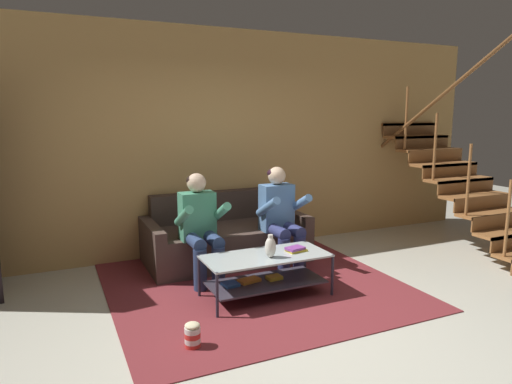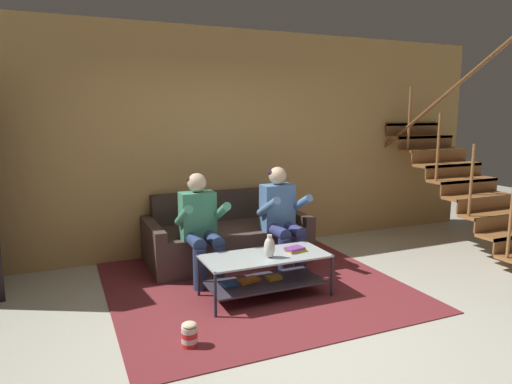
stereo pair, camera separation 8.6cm
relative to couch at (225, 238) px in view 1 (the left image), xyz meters
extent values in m
plane|color=beige|center=(0.06, -1.94, -0.28)|extent=(16.80, 16.80, 0.00)
cube|color=tan|center=(0.06, 0.52, 1.17)|extent=(8.40, 0.12, 2.90)
cube|color=#9A6234|center=(3.28, -1.47, 0.07)|extent=(1.05, 0.29, 0.04)
cube|color=#9A6234|center=(3.28, -1.18, 0.26)|extent=(1.05, 0.29, 0.04)
cube|color=brown|center=(3.28, -1.32, 0.19)|extent=(1.05, 0.02, 0.19)
cube|color=#9A6234|center=(3.28, -0.89, 0.44)|extent=(1.05, 0.29, 0.04)
cube|color=brown|center=(3.28, -1.03, 0.37)|extent=(1.05, 0.02, 0.19)
cube|color=#9A6234|center=(3.28, -0.61, 0.63)|extent=(1.05, 0.29, 0.04)
cube|color=brown|center=(3.28, -0.74, 0.56)|extent=(1.05, 0.02, 0.19)
cube|color=#9A6234|center=(3.28, -0.32, 0.82)|extent=(1.05, 0.29, 0.04)
cube|color=brown|center=(3.28, -0.45, 0.74)|extent=(1.05, 0.02, 0.19)
cube|color=#9A6234|center=(3.28, -0.03, 1.00)|extent=(1.05, 0.29, 0.04)
cube|color=brown|center=(3.28, -0.17, 0.93)|extent=(1.05, 0.02, 0.19)
cube|color=#9A6234|center=(3.28, 0.25, 1.19)|extent=(1.05, 0.29, 0.04)
cube|color=brown|center=(3.28, 0.12, 1.11)|extent=(1.05, 0.02, 0.19)
cube|color=#9A6234|center=(3.28, 0.54, 1.37)|extent=(1.05, 0.29, 0.04)
cube|color=brown|center=(3.28, 0.41, 1.30)|extent=(1.05, 0.02, 0.19)
cube|color=#9A6234|center=(3.28, 0.83, 1.56)|extent=(1.05, 0.29, 0.04)
cube|color=brown|center=(3.28, 0.70, 1.49)|extent=(1.05, 0.02, 0.19)
cylinder|color=#9A6234|center=(2.80, -1.76, 0.36)|extent=(0.04, 0.04, 0.90)
cylinder|color=#9A6234|center=(2.80, -1.18, 0.73)|extent=(0.04, 0.04, 0.90)
cylinder|color=#9A6234|center=(2.80, -0.61, 1.10)|extent=(0.04, 0.04, 0.90)
cylinder|color=#9A6234|center=(2.80, -0.03, 1.47)|extent=(0.04, 0.04, 0.90)
cylinder|color=#9A6234|center=(2.80, 0.54, 1.84)|extent=(0.04, 0.04, 0.90)
cylinder|color=brown|center=(2.80, -0.46, 1.64)|extent=(0.05, 2.61, 1.71)
cube|color=#4B3931|center=(0.00, -0.05, -0.06)|extent=(1.70, 0.97, 0.45)
cube|color=#40302A|center=(0.00, 0.35, 0.35)|extent=(1.70, 0.18, 0.38)
cube|color=#4B3931|center=(-0.92, -0.05, 0.00)|extent=(0.13, 0.97, 0.57)
cube|color=#4B3931|center=(0.92, -0.05, 0.00)|extent=(0.13, 0.97, 0.57)
cylinder|color=navy|center=(-0.59, -0.84, -0.06)|extent=(0.14, 0.14, 0.45)
cylinder|color=navy|center=(-0.39, -0.84, -0.06)|extent=(0.14, 0.14, 0.45)
cylinder|color=navy|center=(-0.59, -0.66, 0.21)|extent=(0.14, 0.42, 0.14)
cylinder|color=navy|center=(-0.39, -0.66, 0.21)|extent=(0.14, 0.42, 0.14)
cube|color=#438F6E|center=(-0.49, -0.45, 0.43)|extent=(0.38, 0.22, 0.53)
cylinder|color=#438F6E|center=(-0.69, -0.63, 0.48)|extent=(0.09, 0.49, 0.31)
cylinder|color=#438F6E|center=(-0.29, -0.63, 0.48)|extent=(0.09, 0.49, 0.31)
sphere|color=beige|center=(-0.49, -0.45, 0.80)|extent=(0.21, 0.21, 0.21)
ellipsoid|color=black|center=(-0.49, -0.43, 0.83)|extent=(0.21, 0.21, 0.13)
cylinder|color=navy|center=(0.39, -0.84, -0.06)|extent=(0.14, 0.14, 0.45)
cylinder|color=navy|center=(0.59, -0.84, -0.06)|extent=(0.14, 0.14, 0.45)
cylinder|color=navy|center=(0.39, -0.66, 0.21)|extent=(0.14, 0.42, 0.14)
cylinder|color=navy|center=(0.59, -0.66, 0.21)|extent=(0.14, 0.42, 0.14)
cube|color=#527CAF|center=(0.49, -0.45, 0.44)|extent=(0.38, 0.22, 0.55)
cylinder|color=#527CAF|center=(0.29, -0.63, 0.50)|extent=(0.09, 0.49, 0.31)
cylinder|color=#527CAF|center=(0.69, -0.63, 0.50)|extent=(0.09, 0.49, 0.31)
sphere|color=beige|center=(0.49, -0.45, 0.82)|extent=(0.21, 0.21, 0.21)
ellipsoid|color=black|center=(0.49, -0.43, 0.85)|extent=(0.21, 0.21, 0.13)
cube|color=#B6C3C4|center=(-0.04, -1.26, 0.14)|extent=(1.26, 0.56, 0.02)
cube|color=#3B3642|center=(-0.04, -1.26, -0.13)|extent=(1.16, 0.52, 0.02)
cylinder|color=#2B2B3B|center=(-0.65, -1.53, -0.06)|extent=(0.03, 0.03, 0.43)
cylinder|color=#2B2B3B|center=(0.58, -1.53, -0.06)|extent=(0.03, 0.03, 0.43)
cylinder|color=#2B2B3B|center=(-0.65, -0.99, -0.06)|extent=(0.03, 0.03, 0.43)
cylinder|color=#2B2B3B|center=(0.58, -0.99, -0.06)|extent=(0.03, 0.03, 0.43)
cube|color=#2D5DAB|center=(-0.41, -1.23, -0.10)|extent=(0.16, 0.16, 0.03)
cube|color=orange|center=(-0.20, -1.21, -0.10)|extent=(0.24, 0.16, 0.03)
cube|color=gold|center=(0.06, -1.24, -0.10)|extent=(0.16, 0.12, 0.03)
cube|color=maroon|center=(-0.02, -0.75, -0.27)|extent=(3.00, 3.22, 0.01)
cube|color=#885456|center=(-0.02, -0.75, -0.27)|extent=(1.65, 1.77, 0.00)
ellipsoid|color=silver|center=(-0.03, -1.34, 0.26)|extent=(0.11, 0.11, 0.21)
cylinder|color=silver|center=(-0.03, -1.34, 0.36)|extent=(0.05, 0.05, 0.05)
cube|color=gold|center=(0.30, -1.27, 0.16)|extent=(0.21, 0.15, 0.02)
cube|color=purple|center=(0.29, -1.27, 0.19)|extent=(0.21, 0.16, 0.03)
cylinder|color=red|center=(-1.01, -1.94, -0.26)|extent=(0.13, 0.13, 0.04)
cylinder|color=white|center=(-1.01, -1.94, -0.21)|extent=(0.13, 0.13, 0.04)
cylinder|color=red|center=(-1.01, -1.94, -0.17)|extent=(0.13, 0.13, 0.04)
cylinder|color=white|center=(-1.01, -1.94, -0.13)|extent=(0.13, 0.13, 0.04)
ellipsoid|color=beige|center=(-1.01, -1.94, -0.09)|extent=(0.12, 0.12, 0.04)
camera|label=1|loc=(-1.94, -5.19, 1.55)|focal=32.00mm
camera|label=2|loc=(-1.86, -5.22, 1.55)|focal=32.00mm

